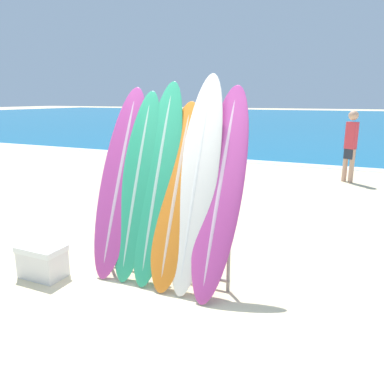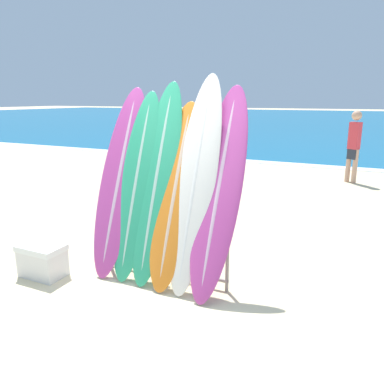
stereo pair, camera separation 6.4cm
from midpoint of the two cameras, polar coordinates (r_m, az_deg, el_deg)
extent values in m
plane|color=beige|center=(4.09, -9.51, -17.27)|extent=(160.00, 160.00, 0.00)
cube|color=#146693|center=(42.22, 22.03, 10.23)|extent=(120.00, 60.00, 0.00)
cube|color=white|center=(12.76, 15.06, 4.11)|extent=(120.00, 0.60, 0.01)
cylinder|color=gray|center=(4.92, -12.97, -6.25)|extent=(0.04, 0.04, 0.87)
cylinder|color=gray|center=(4.20, 5.17, -9.58)|extent=(0.04, 0.04, 0.87)
cylinder|color=gray|center=(4.36, -4.77, -2.87)|extent=(1.66, 0.04, 0.04)
cylinder|color=gray|center=(4.63, -4.58, -11.48)|extent=(1.66, 0.04, 0.04)
ellipsoid|color=#B23D8E|center=(4.70, -11.28, 1.78)|extent=(0.56, 0.99, 2.27)
ellipsoid|color=#CAA1BE|center=(4.70, -11.28, 1.78)|extent=(0.10, 0.96, 2.18)
ellipsoid|color=#289E70|center=(4.54, -8.72, 1.13)|extent=(0.48, 0.89, 2.22)
ellipsoid|color=#9AC3B3|center=(4.54, -8.72, 1.13)|extent=(0.09, 0.87, 2.13)
ellipsoid|color=#289E70|center=(4.41, -5.65, 1.59)|extent=(0.49, 0.96, 2.33)
ellipsoid|color=#9AC3B3|center=(4.41, -5.65, 1.59)|extent=(0.09, 0.93, 2.24)
ellipsoid|color=orange|center=(4.28, -2.83, -0.33)|extent=(0.52, 0.94, 2.10)
ellipsoid|color=beige|center=(4.28, -2.83, -0.33)|extent=(0.09, 0.91, 2.02)
ellipsoid|color=silver|center=(4.20, 0.29, 1.59)|extent=(0.48, 1.01, 2.41)
ellipsoid|color=silver|center=(4.20, 0.29, 1.59)|extent=(0.09, 0.98, 2.32)
ellipsoid|color=#B23D8E|center=(4.11, 3.89, 0.35)|extent=(0.52, 1.11, 2.28)
ellipsoid|color=#CAA1BE|center=(4.11, 3.89, 0.35)|extent=(0.09, 1.07, 2.19)
cylinder|color=tan|center=(10.51, 22.14, 3.84)|extent=(0.12, 0.12, 0.86)
cylinder|color=tan|center=(10.41, 23.00, 3.67)|extent=(0.12, 0.12, 0.86)
cube|color=#282D38|center=(10.42, 22.72, 5.39)|extent=(0.29, 0.25, 0.26)
cube|color=#DB3842|center=(10.37, 22.97, 7.94)|extent=(0.31, 0.28, 0.68)
sphere|color=tan|center=(10.33, 23.24, 10.68)|extent=(0.24, 0.24, 0.24)
cylinder|color=#846047|center=(7.69, -2.15, 0.99)|extent=(0.10, 0.10, 0.74)
cylinder|color=#846047|center=(7.57, -2.91, 0.76)|extent=(0.10, 0.10, 0.74)
cube|color=#385693|center=(7.58, -2.55, 2.79)|extent=(0.17, 0.23, 0.22)
cube|color=#2D333D|center=(7.51, -2.59, 5.79)|extent=(0.19, 0.25, 0.58)
sphere|color=#846047|center=(7.46, -2.62, 9.04)|extent=(0.21, 0.21, 0.21)
cube|color=silver|center=(4.97, -22.13, -10.14)|extent=(0.53, 0.33, 0.33)
cube|color=white|center=(4.89, -22.34, -8.01)|extent=(0.55, 0.34, 0.07)
camera|label=1|loc=(0.03, -90.36, -0.09)|focal=35.00mm
camera|label=2|loc=(0.03, 89.64, 0.09)|focal=35.00mm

